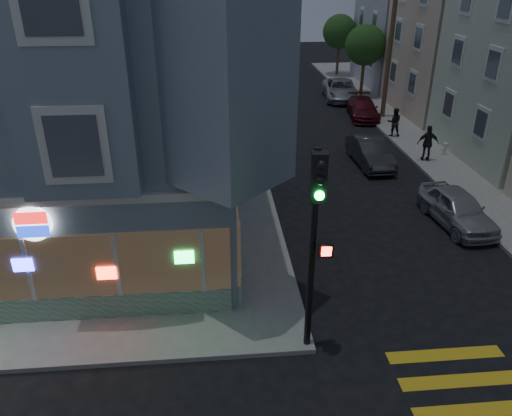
{
  "coord_description": "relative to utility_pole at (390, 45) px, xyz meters",
  "views": [
    {
      "loc": [
        0.43,
        -8.23,
        9.62
      ],
      "look_at": [
        1.77,
        6.47,
        2.3
      ],
      "focal_mm": 35.0,
      "sensor_mm": 36.0,
      "label": 1
    }
  ],
  "objects": [
    {
      "name": "corner_building",
      "position": [
        -18.0,
        -13.02,
        1.02
      ],
      "size": [
        14.6,
        14.6,
        11.4
      ],
      "color": "slate",
      "rests_on": "sidewalk_nw"
    },
    {
      "name": "row_house_c",
      "position": [
        7.5,
        1.0,
        -0.15
      ],
      "size": [
        12.0,
        8.6,
        9.0
      ],
      "primitive_type": "cube",
      "color": "beige",
      "rests_on": "sidewalk_ne"
    },
    {
      "name": "row_house_d",
      "position": [
        7.5,
        10.0,
        0.6
      ],
      "size": [
        12.0,
        8.6,
        10.5
      ],
      "primitive_type": "cube",
      "color": "#A09DAD",
      "rests_on": "sidewalk_ne"
    },
    {
      "name": "utility_pole",
      "position": [
        0.0,
        0.0,
        0.0
      ],
      "size": [
        2.2,
        0.3,
        9.0
      ],
      "color": "#4C3826",
      "rests_on": "sidewalk_ne"
    },
    {
      "name": "street_tree_near",
      "position": [
        0.2,
        6.0,
        -0.86
      ],
      "size": [
        3.0,
        3.0,
        5.3
      ],
      "color": "#4C3826",
      "rests_on": "sidewalk_ne"
    },
    {
      "name": "street_tree_far",
      "position": [
        0.2,
        14.0,
        -0.86
      ],
      "size": [
        3.0,
        3.0,
        5.3
      ],
      "color": "#4C3826",
      "rests_on": "sidewalk_ne"
    },
    {
      "name": "pedestrian_a",
      "position": [
        -0.7,
        -4.13,
        -3.8
      ],
      "size": [
        0.94,
        0.8,
        1.69
      ],
      "primitive_type": "imported",
      "rotation": [
        0.0,
        0.0,
        2.94
      ],
      "color": "black",
      "rests_on": "sidewalk_ne"
    },
    {
      "name": "pedestrian_b",
      "position": [
        -0.34,
        -8.29,
        -3.71
      ],
      "size": [
        1.15,
        0.62,
        1.87
      ],
      "primitive_type": "imported",
      "rotation": [
        0.0,
        0.0,
        2.98
      ],
      "color": "black",
      "rests_on": "sidewalk_ne"
    },
    {
      "name": "parked_car_a",
      "position": [
        -1.88,
        -15.11,
        -4.08
      ],
      "size": [
        2.06,
        4.33,
        1.43
      ],
      "primitive_type": "imported",
      "rotation": [
        0.0,
        0.0,
        0.09
      ],
      "color": "#A9ACB1",
      "rests_on": "ground"
    },
    {
      "name": "parked_car_b",
      "position": [
        -3.4,
        -8.3,
        -4.1
      ],
      "size": [
        1.63,
        4.29,
        1.4
      ],
      "primitive_type": "imported",
      "rotation": [
        0.0,
        0.0,
        0.04
      ],
      "color": "#323537",
      "rests_on": "ground"
    },
    {
      "name": "parked_car_c",
      "position": [
        -1.3,
        0.29,
        -4.15
      ],
      "size": [
        2.38,
        4.68,
        1.3
      ],
      "primitive_type": "imported",
      "rotation": [
        0.0,
        0.0,
        -0.13
      ],
      "color": "#58141F",
      "rests_on": "ground"
    },
    {
      "name": "parked_car_d",
      "position": [
        -1.58,
        5.49,
        -4.06
      ],
      "size": [
        3.02,
        5.55,
        1.48
      ],
      "primitive_type": "imported",
      "rotation": [
        0.0,
        0.0,
        -0.11
      ],
      "color": "#A5AAB0",
      "rests_on": "ground"
    },
    {
      "name": "traffic_signal",
      "position": [
        -9.18,
        -21.84,
        -0.8
      ],
      "size": [
        0.68,
        0.64,
        5.7
      ],
      "rotation": [
        0.0,
        0.0,
        -0.13
      ],
      "color": "black",
      "rests_on": "sidewalk_nw"
    },
    {
      "name": "fire_hydrant",
      "position": [
        1.0,
        -7.57,
        -4.28
      ],
      "size": [
        0.4,
        0.23,
        0.7
      ],
      "color": "silver",
      "rests_on": "sidewalk_ne"
    }
  ]
}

